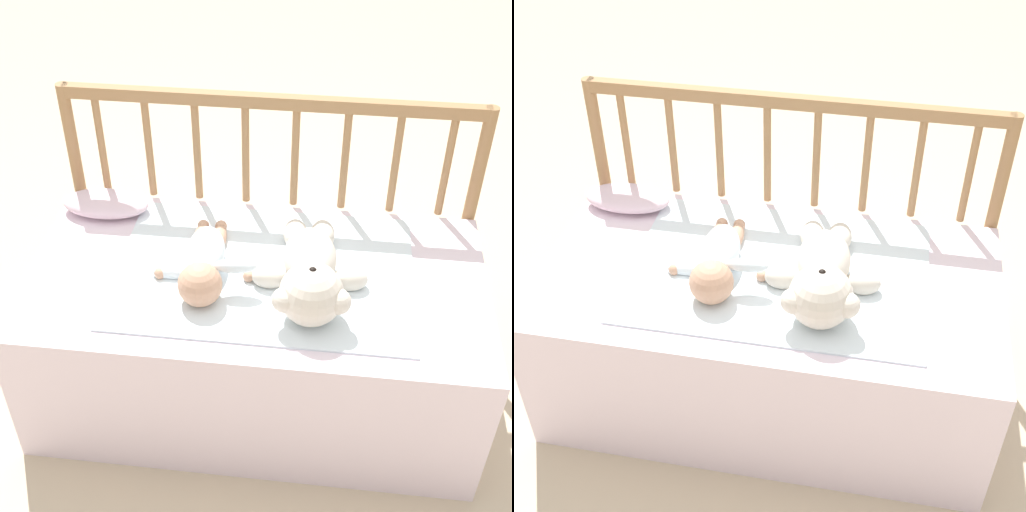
% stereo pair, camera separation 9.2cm
% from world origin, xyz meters
% --- Properties ---
extents(ground_plane, '(12.00, 12.00, 0.00)m').
position_xyz_m(ground_plane, '(0.00, 0.00, 0.00)').
color(ground_plane, '#C6B293').
extents(crib_mattress, '(1.21, 0.64, 0.44)m').
position_xyz_m(crib_mattress, '(0.00, 0.00, 0.22)').
color(crib_mattress, silver).
rests_on(crib_mattress, ground_plane).
extents(crib_rail, '(1.21, 0.04, 0.79)m').
position_xyz_m(crib_rail, '(0.00, 0.34, 0.56)').
color(crib_rail, '#997047').
rests_on(crib_rail, ground_plane).
extents(blanket, '(0.78, 0.55, 0.01)m').
position_xyz_m(blanket, '(0.02, 0.02, 0.44)').
color(blanket, white).
rests_on(blanket, crib_mattress).
extents(teddy_bear, '(0.30, 0.43, 0.16)m').
position_xyz_m(teddy_bear, '(0.14, -0.06, 0.51)').
color(teddy_bear, silver).
rests_on(teddy_bear, crib_mattress).
extents(baby, '(0.28, 0.37, 0.11)m').
position_xyz_m(baby, '(-0.13, -0.02, 0.49)').
color(baby, white).
rests_on(baby, crib_mattress).
extents(small_pillow, '(0.25, 0.13, 0.06)m').
position_xyz_m(small_pillow, '(-0.47, 0.23, 0.47)').
color(small_pillow, silver).
rests_on(small_pillow, crib_mattress).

